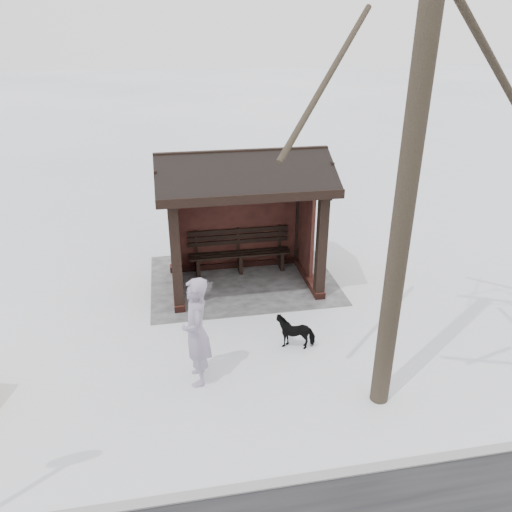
% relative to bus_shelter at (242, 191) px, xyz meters
% --- Properties ---
extents(ground, '(120.00, 120.00, 0.00)m').
position_rel_bus_shelter_xyz_m(ground, '(0.00, 0.16, -2.17)').
color(ground, white).
rests_on(ground, ground).
extents(kerb, '(120.00, 0.15, 0.06)m').
position_rel_bus_shelter_xyz_m(kerb, '(0.00, 5.66, -2.16)').
color(kerb, gray).
rests_on(kerb, ground).
extents(trampled_patch, '(4.20, 3.20, 0.02)m').
position_rel_bus_shelter_xyz_m(trampled_patch, '(0.00, -0.04, -2.16)').
color(trampled_patch, gray).
rests_on(trampled_patch, ground).
extents(bus_shelter, '(3.60, 2.40, 3.09)m').
position_rel_bus_shelter_xyz_m(bus_shelter, '(0.00, 0.00, 0.00)').
color(bus_shelter, '#341712').
rests_on(bus_shelter, ground).
extents(pedestrian, '(0.45, 0.69, 1.89)m').
position_rel_bus_shelter_xyz_m(pedestrian, '(1.28, 3.37, -1.22)').
color(pedestrian, gray).
rests_on(pedestrian, ground).
extents(dog, '(0.78, 0.50, 0.61)m').
position_rel_bus_shelter_xyz_m(dog, '(-0.55, 2.69, -1.86)').
color(dog, black).
rests_on(dog, ground).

